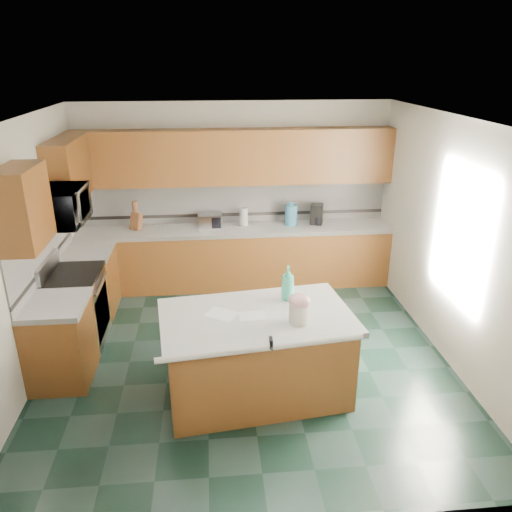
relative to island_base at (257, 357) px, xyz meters
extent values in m
plane|color=black|center=(-0.06, 0.70, -0.43)|extent=(4.60, 4.60, 0.00)
plane|color=white|center=(-0.06, 0.70, 2.27)|extent=(4.60, 4.60, 0.00)
cube|color=silver|center=(-0.06, 3.02, 0.92)|extent=(4.60, 0.04, 2.70)
cube|color=silver|center=(-0.06, -1.62, 0.92)|extent=(4.60, 0.04, 2.70)
cube|color=silver|center=(-2.38, 0.70, 0.92)|extent=(0.04, 4.60, 2.70)
cube|color=silver|center=(2.26, 0.70, 0.92)|extent=(0.04, 4.60, 2.70)
cube|color=#371C09|center=(-0.06, 2.70, 0.00)|extent=(4.60, 0.60, 0.86)
cube|color=white|center=(-0.06, 2.70, 0.46)|extent=(4.60, 0.64, 0.06)
cube|color=#371C09|center=(-0.06, 2.83, 1.51)|extent=(4.60, 0.33, 0.78)
cube|color=silver|center=(-0.06, 2.99, 0.81)|extent=(4.60, 0.02, 0.63)
cube|color=black|center=(-0.06, 2.98, 0.61)|extent=(4.60, 0.01, 0.05)
cube|color=#371C09|center=(-2.06, 1.99, 0.00)|extent=(0.60, 0.82, 0.86)
cube|color=white|center=(-2.06, 1.99, 0.46)|extent=(0.64, 0.82, 0.06)
cube|color=#371C09|center=(-2.06, 0.46, 0.00)|extent=(0.60, 0.72, 0.86)
cube|color=white|center=(-2.06, 0.46, 0.46)|extent=(0.64, 0.72, 0.06)
cube|color=silver|center=(-2.34, 1.25, 0.81)|extent=(0.02, 2.30, 0.63)
cube|color=black|center=(-2.34, 1.25, 0.61)|extent=(0.01, 2.30, 0.05)
cube|color=#371C09|center=(-2.19, 2.12, 1.51)|extent=(0.33, 1.09, 0.78)
cube|color=#371C09|center=(-2.19, 0.46, 1.51)|extent=(0.33, 0.72, 0.78)
cube|color=#B7B7BC|center=(-2.06, 1.20, 0.01)|extent=(0.60, 0.76, 0.88)
cube|color=black|center=(-1.77, 1.20, -0.03)|extent=(0.02, 0.68, 0.55)
cube|color=black|center=(-2.06, 1.20, 0.47)|extent=(0.62, 0.78, 0.04)
cylinder|color=#B7B7BC|center=(-1.74, 1.20, 0.35)|extent=(0.02, 0.66, 0.02)
cube|color=#B7B7BC|center=(-2.32, 1.20, 0.59)|extent=(0.06, 0.76, 0.18)
imported|color=#B7B7BC|center=(-2.06, 1.20, 1.30)|extent=(0.50, 0.73, 0.41)
cube|color=#371C09|center=(0.00, 0.00, 0.00)|extent=(1.89, 1.22, 0.86)
cube|color=white|center=(0.00, 0.00, 0.46)|extent=(2.00, 1.33, 0.06)
cylinder|color=white|center=(0.00, -0.56, 0.46)|extent=(1.87, 0.29, 0.06)
cylinder|color=beige|center=(0.39, -0.18, 0.59)|extent=(0.22, 0.22, 0.20)
ellipsoid|color=pink|center=(0.39, -0.18, 0.72)|extent=(0.21, 0.21, 0.13)
cylinder|color=tan|center=(0.39, -0.18, 0.77)|extent=(0.07, 0.02, 0.02)
sphere|color=tan|center=(0.35, -0.18, 0.77)|extent=(0.04, 0.04, 0.04)
sphere|color=tan|center=(0.42, -0.18, 0.77)|extent=(0.04, 0.04, 0.04)
imported|color=teal|center=(0.35, 0.31, 0.67)|extent=(0.17, 0.17, 0.37)
cube|color=white|center=(-0.04, -0.02, 0.49)|extent=(0.26, 0.20, 0.00)
cube|color=white|center=(-0.34, 0.04, 0.49)|extent=(0.37, 0.35, 0.00)
cube|color=black|center=(0.08, -0.54, 0.50)|extent=(0.03, 0.09, 0.08)
cylinder|color=black|center=(0.08, -0.59, 0.48)|extent=(0.01, 0.06, 0.01)
cube|color=#472814|center=(-1.50, 2.75, 0.62)|extent=(0.20, 0.23, 0.27)
cylinder|color=black|center=(-1.50, 2.78, 0.57)|extent=(0.14, 0.14, 0.17)
cylinder|color=#472814|center=(-1.50, 2.78, 0.78)|extent=(0.08, 0.08, 0.25)
cube|color=#B7B7BC|center=(-0.42, 2.75, 0.59)|extent=(0.36, 0.26, 0.20)
cube|color=black|center=(-0.42, 2.64, 0.59)|extent=(0.31, 0.01, 0.16)
cylinder|color=white|center=(0.08, 2.80, 0.63)|extent=(0.12, 0.12, 0.27)
cylinder|color=#B7B7BC|center=(0.08, 2.80, 0.50)|extent=(0.18, 0.18, 0.01)
cylinder|color=teal|center=(0.78, 2.76, 0.64)|extent=(0.18, 0.18, 0.30)
cylinder|color=teal|center=(0.78, 2.76, 0.82)|extent=(0.09, 0.09, 0.04)
cube|color=black|center=(1.18, 2.78, 0.64)|extent=(0.23, 0.24, 0.30)
cylinder|color=black|center=(1.18, 2.74, 0.55)|extent=(0.12, 0.12, 0.12)
imported|color=white|center=(1.18, 2.75, 0.59)|extent=(0.11, 0.12, 0.20)
cylinder|color=red|center=(1.18, 2.75, 0.70)|extent=(0.02, 0.02, 0.03)
cube|color=white|center=(2.23, 0.50, 1.07)|extent=(0.02, 1.40, 1.10)
camera|label=1|loc=(-0.41, -4.30, 2.84)|focal=35.00mm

